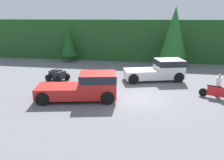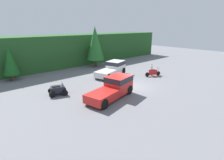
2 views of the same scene
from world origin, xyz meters
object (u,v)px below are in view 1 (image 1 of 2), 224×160
Objects in this scene: pickup_truck_red at (86,86)px; quad_atv at (58,75)px; rider_person at (218,85)px; dirt_bike at (217,92)px; pickup_truck_second at (160,69)px.

quad_atv is at bearing 120.57° from pickup_truck_red.
quad_atv is at bearing -151.92° from rider_person.
rider_person is (0.16, 0.42, 0.45)m from dirt_bike.
pickup_truck_red is 3.39× the size of rider_person.
pickup_truck_red is at bearing -29.08° from quad_atv.
pickup_truck_second is 2.47× the size of dirt_bike.
dirt_bike is (9.08, 1.79, -0.54)m from pickup_truck_red.
pickup_truck_second is 2.62× the size of quad_atv.
pickup_truck_second is 3.30× the size of rider_person.
pickup_truck_second is 9.35m from quad_atv.
rider_person reaches higher than dirt_bike.
dirt_bike is at bearing -1.37° from pickup_truck_red.
quad_atv is (-3.92, 4.19, -0.51)m from pickup_truck_red.
quad_atv is at bearing 174.23° from pickup_truck_second.
pickup_truck_second reaches higher than dirt_bike.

